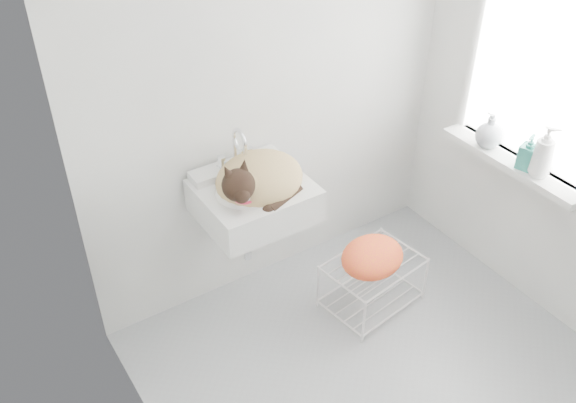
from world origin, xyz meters
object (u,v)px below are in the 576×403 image
cat (257,180)px  bottle_a (537,175)px  bottle_b (525,168)px  bottle_c (486,146)px  wire_rack (372,283)px  sink (254,186)px

cat → bottle_a: bearing=-33.6°
bottle_a → bottle_b: bearing=90.0°
cat → bottle_c: size_ratio=2.59×
cat → bottle_b: 1.41m
wire_rack → bottle_b: bearing=-22.9°
wire_rack → bottle_a: bearing=-28.2°
wire_rack → bottle_c: bottle_c is taller
bottle_a → bottle_c: 0.35m
bottle_b → bottle_c: size_ratio=1.03×
wire_rack → bottle_c: (0.71, -0.04, 0.70)m
cat → bottle_c: 1.31m
cat → bottle_c: (1.27, -0.35, -0.04)m
bottle_a → bottle_c: bearing=90.0°
bottle_a → bottle_b: (0.00, 0.08, 0.00)m
cat → bottle_b: cat is taller
cat → wire_rack: cat is taller
cat → bottle_a: (1.27, -0.69, -0.04)m
sink → bottle_a: 1.46m
sink → wire_rack: 0.96m
bottle_a → bottle_c: bottle_a is taller
wire_rack → bottle_b: bottle_b is taller
wire_rack → bottle_c: bearing=-2.8°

